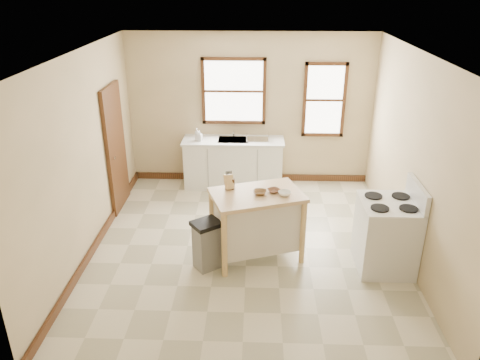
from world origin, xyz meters
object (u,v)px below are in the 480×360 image
Objects in this scene: pepper_grinder at (233,184)px; trash_bin at (207,245)px; knife_block at (229,182)px; bowl_a at (260,192)px; soap_bottle_b at (200,136)px; kitchen_island at (257,225)px; bowl_b at (274,191)px; soap_bottle_a at (197,134)px; gas_stove at (387,226)px; dish_rack at (258,137)px; bowl_c at (285,193)px.

trash_bin is at bearing -128.74° from pepper_grinder.
bowl_a is at bearing -49.12° from knife_block.
soap_bottle_b is 2.62m from kitchen_island.
kitchen_island is at bearing -167.88° from bowl_b.
soap_bottle_a reaches higher than soap_bottle_b.
gas_stove is at bearing -5.62° from bowl_a.
gas_stove is (1.70, -0.17, -0.39)m from bowl_a.
pepper_grinder is at bearing -107.08° from dish_rack.
bowl_a reaches higher than dish_rack.
soap_bottle_b reaches higher than bowl_b.
bowl_a is 0.15× the size of gas_stove.
knife_block reaches higher than soap_bottle_a.
pepper_grinder is at bearing -35.14° from knife_block.
pepper_grinder is at bearing 140.27° from kitchen_island.
kitchen_island is at bearing -49.48° from soap_bottle_b.
soap_bottle_a reaches higher than pepper_grinder.
dish_rack is at bearing 20.47° from soap_bottle_b.
gas_stove is at bearing -25.16° from kitchen_island.
gas_stove reaches higher than soap_bottle_a.
bowl_b is at bearing -37.30° from knife_block.
soap_bottle_a is at bearing -179.04° from soap_bottle_b.
bowl_c is (1.42, -2.39, 0.00)m from soap_bottle_b.
knife_block is at bearing 142.45° from kitchen_island.
kitchen_island is at bearing -57.50° from soap_bottle_a.
pepper_grinder reaches higher than bowl_a.
dish_rack is at bearing 10.84° from soap_bottle_a.
knife_block is at bearing 166.83° from bowl_c.
soap_bottle_b reaches higher than dish_rack.
trash_bin is at bearing -65.33° from soap_bottle_b.
bowl_c is 1.43m from gas_stove.
pepper_grinder is 2.14m from gas_stove.
gas_stove is (1.37, -0.14, -0.40)m from bowl_c.
gas_stove is at bearing -34.33° from soap_bottle_a.
bowl_a is 1.01m from trash_bin.
soap_bottle_a is 0.19× the size of kitchen_island.
trash_bin is at bearing -158.88° from bowl_b.
bowl_b is (0.23, 0.05, 0.52)m from kitchen_island.
bowl_c is (0.37, -0.05, 0.52)m from kitchen_island.
bowl_c reaches higher than bowl_b.
bowl_b is at bearing 20.19° from bowl_a.
knife_block is at bearing -108.52° from dish_rack.
bowl_b is 0.17m from bowl_c.
gas_stove is at bearing -65.15° from dish_rack.
soap_bottle_b is 0.95× the size of knife_block.
pepper_grinder is at bearing 172.28° from bowl_b.
kitchen_island is 1.75m from gas_stove.
trash_bin is (-1.04, -0.25, -0.67)m from bowl_c.
knife_block reaches higher than bowl_a.
bowl_c is at bearing -26.29° from kitchen_island.
dish_rack is 0.35× the size of kitchen_island.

